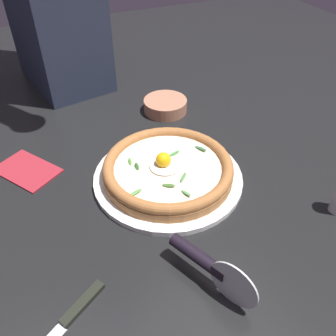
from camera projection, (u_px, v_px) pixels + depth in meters
The scene contains 7 objects.
ground_plane at pixel (161, 192), 0.77m from camera, with size 2.40×2.40×0.03m, color black.
pizza_plate at pixel (168, 177), 0.78m from camera, with size 0.32×0.32×0.01m, color white.
pizza at pixel (168, 168), 0.76m from camera, with size 0.28×0.28×0.06m.
side_bowl at pixel (165, 105), 0.99m from camera, with size 0.12×0.12×0.03m, color #B37558.
pizza_cutter at pixel (209, 264), 0.56m from camera, with size 0.08×0.16×0.09m.
table_knife at pixel (64, 324), 0.53m from camera, with size 0.21×0.14×0.01m.
folded_napkin at pixel (27, 170), 0.80m from camera, with size 0.14×0.09×0.01m, color maroon.
Camera 1 is at (-0.21, -0.52, 0.52)m, focal length 38.16 mm.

